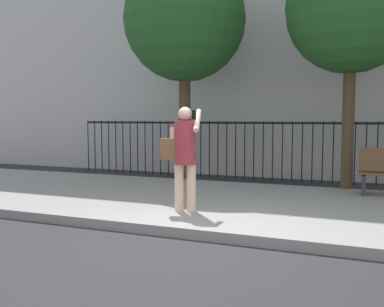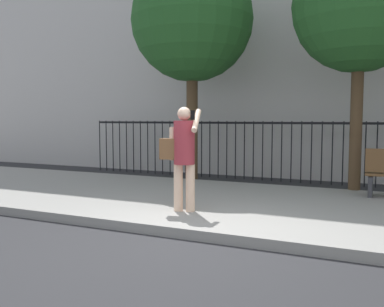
# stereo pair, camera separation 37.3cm
# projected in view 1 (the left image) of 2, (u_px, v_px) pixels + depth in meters

# --- Properties ---
(ground_plane) EXTENTS (60.00, 60.00, 0.00)m
(ground_plane) POSITION_uv_depth(u_px,v_px,m) (197.00, 241.00, 5.74)
(ground_plane) COLOR #28282B
(sidewalk) EXTENTS (28.00, 4.40, 0.15)m
(sidewalk) POSITION_uv_depth(u_px,v_px,m) (240.00, 205.00, 7.77)
(sidewalk) COLOR gray
(sidewalk) RESTS_ON ground
(iron_fence) EXTENTS (12.03, 0.04, 1.60)m
(iron_fence) POSITION_uv_depth(u_px,v_px,m) (278.00, 143.00, 11.12)
(iron_fence) COLOR black
(iron_fence) RESTS_ON ground
(pedestrian_on_phone) EXTENTS (0.71, 0.51, 1.70)m
(pedestrian_on_phone) POSITION_uv_depth(u_px,v_px,m) (184.00, 151.00, 6.82)
(pedestrian_on_phone) COLOR beige
(pedestrian_on_phone) RESTS_ON sidewalk
(street_tree_mid) EXTENTS (3.00, 3.00, 5.59)m
(street_tree_mid) POSITION_uv_depth(u_px,v_px,m) (185.00, 21.00, 10.34)
(street_tree_mid) COLOR #4C3823
(street_tree_mid) RESTS_ON ground
(street_tree_far) EXTENTS (2.77, 2.77, 5.39)m
(street_tree_far) POSITION_uv_depth(u_px,v_px,m) (352.00, 8.00, 8.86)
(street_tree_far) COLOR #4C3823
(street_tree_far) RESTS_ON ground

